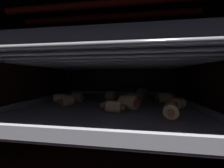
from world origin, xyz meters
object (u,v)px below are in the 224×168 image
object	(u,v)px
pig_in_blanket_lower_6	(171,110)
pig_in_blanket_lower_7	(134,98)
pig_in_blanket_upper_1	(86,56)
pig_in_blanket_upper_3	(181,42)
pig_in_blanket_upper_2	(123,56)
pig_in_blanket_upper_7	(139,51)
pig_in_blanket_upper_0	(90,60)
pig_in_blanket_upper_4	(49,53)
baking_tray_upper	(109,61)
baking_tray_lower	(109,104)
heating_element	(109,26)
pig_in_blanket_upper_10	(112,62)
pig_in_blanket_lower_1	(142,92)
pig_in_blanket_lower_4	(67,101)
pig_in_blanket_lower_5	(128,103)
pig_in_blanket_lower_3	(61,98)
pig_in_blanket_upper_5	(108,60)
pig_in_blanket_upper_6	(163,59)
pig_in_blanket_lower_9	(178,103)
pig_in_blanket_upper_11	(95,45)
pig_in_blanket_lower_10	(77,97)
oven_rack_upper	(109,64)
oven_rack_lower	(109,107)
pig_in_blanket_lower_0	(164,97)
pig_in_blanket_lower_2	(114,107)
pig_in_blanket_lower_8	(111,96)

from	to	relation	value
pig_in_blanket_lower_6	pig_in_blanket_lower_7	xyz separation A→B (cm)	(-6.76, 13.67, 0.01)
pig_in_blanket_upper_1	pig_in_blanket_upper_3	distance (cm)	26.30
pig_in_blanket_upper_2	pig_in_blanket_upper_7	size ratio (longest dim) A/B	0.85
pig_in_blanket_upper_0	pig_in_blanket_upper_4	bearing A→B (deg)	-115.64
pig_in_blanket_upper_2	baking_tray_upper	bearing A→B (deg)	-164.85
baking_tray_lower	pig_in_blanket_upper_1	distance (cm)	16.59
heating_element	pig_in_blanket_upper_10	size ratio (longest dim) A/B	8.12
pig_in_blanket_upper_0	pig_in_blanket_lower_1	bearing A→B (deg)	12.87
pig_in_blanket_lower_4	pig_in_blanket_lower_5	distance (cm)	17.09
pig_in_blanket_upper_10	pig_in_blanket_lower_3	bearing A→B (deg)	-124.20
pig_in_blanket_upper_2	pig_in_blanket_upper_5	xyz separation A→B (cm)	(-5.83, 8.49, 0.01)
pig_in_blanket_upper_4	pig_in_blanket_upper_3	bearing A→B (deg)	-13.65
pig_in_blanket_upper_6	pig_in_blanket_lower_6	bearing A→B (deg)	-99.46
pig_in_blanket_lower_9	pig_in_blanket_upper_1	world-z (taller)	pig_in_blanket_upper_1
pig_in_blanket_upper_4	pig_in_blanket_upper_11	bearing A→B (deg)	-30.82
heating_element	pig_in_blanket_upper_5	distance (cm)	12.91
pig_in_blanket_upper_6	pig_in_blanket_upper_7	distance (cm)	19.04
baking_tray_lower	pig_in_blanket_upper_1	bearing A→B (deg)	170.18
baking_tray_lower	pig_in_blanket_lower_6	xyz separation A→B (cm)	(14.20, -10.98, 1.65)
pig_in_blanket_lower_9	pig_in_blanket_upper_3	size ratio (longest dim) A/B	0.81
pig_in_blanket_lower_4	pig_in_blanket_lower_7	xyz separation A→B (cm)	(18.71, 6.85, -0.01)
pig_in_blanket_upper_0	pig_in_blanket_upper_7	size ratio (longest dim) A/B	1.02
pig_in_blanket_lower_5	pig_in_blanket_upper_2	bearing A→B (deg)	104.87
pig_in_blanket_lower_7	pig_in_blanket_upper_1	distance (cm)	19.87
pig_in_blanket_lower_5	pig_in_blanket_upper_0	distance (cm)	26.82
pig_in_blanket_lower_6	pig_in_blanket_lower_10	distance (cm)	28.02
pig_in_blanket_upper_11	pig_in_blanket_lower_9	bearing A→B (deg)	27.13
pig_in_blanket_upper_4	pig_in_blanket_upper_2	bearing A→B (deg)	12.44
pig_in_blanket_lower_3	pig_in_blanket_upper_0	world-z (taller)	pig_in_blanket_upper_0
heating_element	pig_in_blanket_upper_3	world-z (taller)	heating_element
pig_in_blanket_upper_4	baking_tray_upper	bearing A→B (deg)	11.81
pig_in_blanket_lower_9	pig_in_blanket_upper_10	xyz separation A→B (cm)	(-20.12, 22.68, 13.26)
pig_in_blanket_upper_1	pig_in_blanket_upper_5	xyz separation A→B (cm)	(5.47, 8.26, -0.12)
heating_element	pig_in_blanket_upper_7	size ratio (longest dim) A/B	7.24
heating_element	baking_tray_upper	xyz separation A→B (cm)	(0.00, -0.00, -10.14)
pig_in_blanket_upper_0	pig_in_blanket_upper_6	distance (cm)	27.52
oven_rack_upper	baking_tray_upper	world-z (taller)	baking_tray_upper
pig_in_blanket_upper_6	pig_in_blanket_lower_4	bearing A→B (deg)	-151.28
pig_in_blanket_lower_3	pig_in_blanket_upper_7	bearing A→B (deg)	-9.48
pig_in_blanket_lower_3	pig_in_blanket_upper_7	xyz separation A→B (cm)	(23.49, -3.92, 13.16)
oven_rack_lower	pig_in_blanket_lower_6	distance (cm)	18.11
pig_in_blanket_upper_10	pig_in_blanket_upper_11	world-z (taller)	pig_in_blanket_upper_10
baking_tray_lower	pig_in_blanket_lower_0	world-z (taller)	pig_in_blanket_lower_0
pig_in_blanket_lower_2	pig_in_blanket_upper_10	bearing A→B (deg)	98.75
pig_in_blanket_lower_3	pig_in_blanket_lower_8	world-z (taller)	pig_in_blanket_lower_8
pig_in_blanket_upper_5	pig_in_blanket_lower_10	bearing A→B (deg)	-137.88
pig_in_blanket_lower_7	pig_in_blanket_upper_4	xyz separation A→B (cm)	(-24.40, -6.24, 13.31)
oven_rack_upper	pig_in_blanket_upper_5	bearing A→B (deg)	101.45
oven_rack_lower	pig_in_blanket_upper_11	world-z (taller)	pig_in_blanket_upper_11
baking_tray_lower	pig_in_blanket_upper_0	bearing A→B (deg)	128.49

